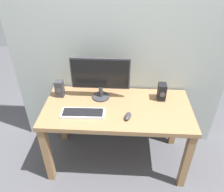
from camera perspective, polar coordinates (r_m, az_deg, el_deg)
ground_plane at (r=2.54m, az=1.16°, el=-15.53°), size 6.00×6.00×0.00m
wall_back at (r=2.04m, az=2.14°, el=21.84°), size 2.14×0.04×3.00m
desk at (r=2.11m, az=1.35°, el=-5.01°), size 1.35×0.64×0.71m
monitor at (r=2.06m, az=-2.98°, el=5.10°), size 0.54×0.17×0.41m
keyboard_primary at (r=1.97m, az=-7.41°, el=-4.34°), size 0.38×0.15×0.03m
mouse at (r=1.92m, az=4.07°, el=-5.14°), size 0.08×0.12×0.04m
speaker_right at (r=2.16m, az=12.58°, el=1.06°), size 0.07×0.10×0.16m
speaker_left at (r=2.20m, az=-13.22°, el=1.84°), size 0.08×0.08×0.17m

